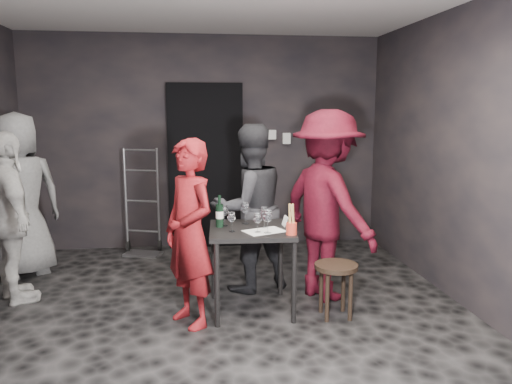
{
  "coord_description": "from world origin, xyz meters",
  "views": [
    {
      "loc": [
        -0.17,
        -3.94,
        1.77
      ],
      "look_at": [
        0.37,
        0.25,
        1.07
      ],
      "focal_mm": 35.0,
      "sensor_mm": 36.0,
      "label": 1
    }
  ],
  "objects": [
    {
      "name": "floor",
      "position": [
        0.0,
        0.0,
        0.0
      ],
      "size": [
        4.5,
        5.0,
        0.02
      ],
      "primitive_type": "cube",
      "color": "black",
      "rests_on": "ground"
    },
    {
      "name": "wall_back",
      "position": [
        0.0,
        2.5,
        1.35
      ],
      "size": [
        4.5,
        0.04,
        2.7
      ],
      "primitive_type": "cube",
      "color": "black",
      "rests_on": "ground"
    },
    {
      "name": "wall_front",
      "position": [
        0.0,
        -2.5,
        1.35
      ],
      "size": [
        4.5,
        0.04,
        2.7
      ],
      "primitive_type": "cube",
      "color": "black",
      "rests_on": "ground"
    },
    {
      "name": "wall_right",
      "position": [
        2.25,
        0.0,
        1.35
      ],
      "size": [
        0.04,
        5.0,
        2.7
      ],
      "primitive_type": "cube",
      "color": "black",
      "rests_on": "ground"
    },
    {
      "name": "doorway",
      "position": [
        0.0,
        2.44,
        1.05
      ],
      "size": [
        0.95,
        0.1,
        2.1
      ],
      "primitive_type": "cube",
      "color": "black",
      "rests_on": "ground"
    },
    {
      "name": "wallbox_upper",
      "position": [
        0.85,
        2.45,
        1.45
      ],
      "size": [
        0.12,
        0.06,
        0.12
      ],
      "primitive_type": "cube",
      "color": "#B7B7B2",
      "rests_on": "wall_back"
    },
    {
      "name": "wallbox_lower",
      "position": [
        1.05,
        2.45,
        1.4
      ],
      "size": [
        0.1,
        0.06,
        0.14
      ],
      "primitive_type": "cube",
      "color": "#B7B7B2",
      "rests_on": "wall_back"
    },
    {
      "name": "hand_truck",
      "position": [
        -0.8,
        2.2,
        0.23
      ],
      "size": [
        0.44,
        0.36,
        1.31
      ],
      "rotation": [
        0.0,
        0.0,
        -0.32
      ],
      "color": "#B2B2B7",
      "rests_on": "floor"
    },
    {
      "name": "tasting_table",
      "position": [
        0.33,
        0.26,
        0.65
      ],
      "size": [
        0.72,
        0.72,
        0.75
      ],
      "rotation": [
        0.0,
        0.0,
        -0.06
      ],
      "color": "black",
      "rests_on": "floor"
    },
    {
      "name": "stool",
      "position": [
        1.03,
        0.02,
        0.38
      ],
      "size": [
        0.37,
        0.37,
        0.47
      ],
      "rotation": [
        0.0,
        0.0,
        0.26
      ],
      "color": "#33231A",
      "rests_on": "floor"
    },
    {
      "name": "server_red",
      "position": [
        -0.21,
        0.05,
        0.8
      ],
      "size": [
        0.64,
        0.7,
        1.6
      ],
      "primitive_type": "imported",
      "rotation": [
        0.0,
        0.0,
        -1.0
      ],
      "color": "maroon",
      "rests_on": "floor"
    },
    {
      "name": "woman_black",
      "position": [
        0.38,
        0.81,
        0.89
      ],
      "size": [
        0.98,
        0.76,
        1.79
      ],
      "primitive_type": "imported",
      "rotation": [
        0.0,
        0.0,
        3.52
      ],
      "color": "#28282C",
      "rests_on": "floor"
    },
    {
      "name": "man_maroon",
      "position": [
        1.07,
        0.5,
        1.05
      ],
      "size": [
        1.18,
        1.49,
        2.1
      ],
      "primitive_type": "imported",
      "rotation": [
        0.0,
        0.0,
        2.05
      ],
      "color": "#450915",
      "rests_on": "floor"
    },
    {
      "name": "bystander_cream",
      "position": [
        -1.83,
        0.74,
        0.84
      ],
      "size": [
        0.93,
        1.08,
        1.68
      ],
      "primitive_type": "imported",
      "rotation": [
        0.0,
        0.0,
        2.15
      ],
      "color": "beige",
      "rests_on": "floor"
    },
    {
      "name": "bystander_grey",
      "position": [
        -1.99,
        1.51,
        1.02
      ],
      "size": [
        1.13,
        1.0,
        2.04
      ],
      "primitive_type": "imported",
      "rotation": [
        0.0,
        0.0,
        3.72
      ],
      "color": "slate",
      "rests_on": "floor"
    },
    {
      "name": "tasting_mat",
      "position": [
        0.42,
        0.13,
        0.75
      ],
      "size": [
        0.39,
        0.33,
        0.0
      ],
      "primitive_type": "cube",
      "rotation": [
        0.0,
        0.0,
        0.39
      ],
      "color": "white",
      "rests_on": "tasting_table"
    },
    {
      "name": "wine_glass_a",
      "position": [
        0.15,
        0.15,
        0.84
      ],
      "size": [
        0.08,
        0.08,
        0.19
      ],
      "primitive_type": null,
      "rotation": [
        0.0,
        0.0,
        0.2
      ],
      "color": "white",
      "rests_on": "tasting_table"
    },
    {
      "name": "wine_glass_b",
      "position": [
        0.1,
        0.37,
        0.85
      ],
      "size": [
        0.1,
        0.1,
        0.21
      ],
      "primitive_type": null,
      "rotation": [
        0.0,
        0.0,
        0.33
      ],
      "color": "white",
      "rests_on": "tasting_table"
    },
    {
      "name": "wine_glass_c",
      "position": [
        0.3,
        0.43,
        0.86
      ],
      "size": [
        0.11,
        0.11,
        0.22
      ],
      "primitive_type": null,
      "rotation": [
        0.0,
        0.0,
        -0.36
      ],
      "color": "white",
      "rests_on": "tasting_table"
    },
    {
      "name": "wine_glass_d",
      "position": [
        0.36,
        0.1,
        0.84
      ],
      "size": [
        0.09,
        0.09,
        0.18
      ],
      "primitive_type": null,
      "rotation": [
        0.0,
        0.0,
        -0.33
      ],
      "color": "white",
      "rests_on": "tasting_table"
    },
    {
      "name": "wine_glass_e",
      "position": [
        0.44,
        0.06,
        0.86
      ],
      "size": [
        0.09,
        0.09,
        0.22
      ],
      "primitive_type": null,
      "rotation": [
        0.0,
        0.0,
        0.04
      ],
      "color": "white",
      "rests_on": "tasting_table"
    },
    {
      "name": "wine_glass_f",
      "position": [
        0.44,
        0.26,
        0.85
      ],
      "size": [
        0.1,
        0.1,
        0.2
      ],
      "primitive_type": null,
      "rotation": [
        0.0,
        0.0,
        -0.29
      ],
      "color": "white",
      "rests_on": "tasting_table"
    },
    {
      "name": "wine_bottle",
      "position": [
        0.06,
        0.34,
        0.86
      ],
      "size": [
        0.07,
        0.07,
        0.28
      ],
      "rotation": [
        0.0,
        0.0,
        0.08
      ],
      "color": "black",
      "rests_on": "tasting_table"
    },
    {
      "name": "breadstick_cup",
      "position": [
        0.63,
        -0.01,
        0.88
      ],
      "size": [
        0.09,
        0.09,
        0.28
      ],
      "rotation": [
        0.0,
        0.0,
        -0.25
      ],
      "color": "red",
      "rests_on": "tasting_table"
    },
    {
      "name": "reserved_card",
      "position": [
        0.63,
        0.3,
        0.8
      ],
      "size": [
        0.08,
        0.12,
        0.09
      ],
      "primitive_type": null,
      "rotation": [
        0.0,
        0.0,
        0.06
      ],
      "color": "white",
      "rests_on": "tasting_table"
    }
  ]
}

